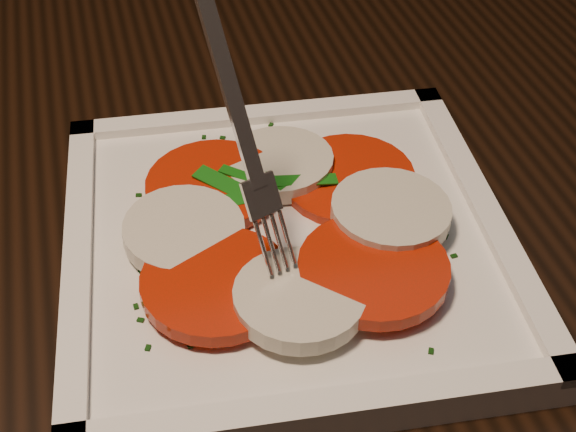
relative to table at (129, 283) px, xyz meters
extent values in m
cube|color=black|center=(0.00, 0.00, 0.08)|extent=(1.20, 0.80, 0.04)
cylinder|color=black|center=(0.54, 0.34, -0.30)|extent=(0.06, 0.06, 0.71)
cube|color=black|center=(-0.09, 0.59, -0.20)|extent=(0.53, 0.53, 0.04)
cylinder|color=black|center=(0.13, 0.47, -0.45)|extent=(0.04, 0.04, 0.41)
cylinder|color=black|center=(0.03, 0.81, -0.45)|extent=(0.04, 0.04, 0.41)
cube|color=white|center=(0.09, -0.10, 0.11)|extent=(0.27, 0.27, 0.01)
cylinder|color=#BB1904|center=(0.14, -0.06, 0.12)|extent=(0.08, 0.08, 0.01)
cylinder|color=beige|center=(0.10, -0.04, 0.12)|extent=(0.07, 0.07, 0.01)
cylinder|color=#BB1904|center=(0.06, -0.05, 0.12)|extent=(0.08, 0.08, 0.01)
cylinder|color=beige|center=(0.04, -0.09, 0.12)|extent=(0.07, 0.07, 0.01)
cylinder|color=#BB1904|center=(0.05, -0.13, 0.12)|extent=(0.08, 0.08, 0.01)
cylinder|color=beige|center=(0.08, -0.15, 0.12)|extent=(0.07, 0.07, 0.01)
cylinder|color=#BB1904|center=(0.13, -0.14, 0.13)|extent=(0.08, 0.08, 0.01)
cylinder|color=beige|center=(0.15, -0.11, 0.13)|extent=(0.07, 0.07, 0.01)
cube|color=#136110|center=(0.11, -0.06, 0.12)|extent=(0.04, 0.01, 0.01)
cube|color=#136110|center=(0.08, -0.07, 0.12)|extent=(0.03, 0.01, 0.00)
cube|color=#136110|center=(0.07, -0.06, 0.12)|extent=(0.03, 0.04, 0.00)
cube|color=#136110|center=(0.10, -0.13, 0.12)|extent=(0.03, 0.02, 0.00)
cube|color=#136110|center=(0.09, -0.06, 0.12)|extent=(0.02, 0.03, 0.00)
cube|color=#136110|center=(0.10, -0.15, 0.12)|extent=(0.03, 0.02, 0.00)
cube|color=#136110|center=(0.08, -0.05, 0.12)|extent=(0.02, 0.02, 0.00)
cube|color=black|center=(0.01, -0.10, 0.11)|extent=(0.00, 0.00, 0.00)
cube|color=black|center=(0.01, -0.08, 0.11)|extent=(0.00, 0.00, 0.00)
cube|color=black|center=(0.02, -0.04, 0.11)|extent=(0.00, 0.00, 0.00)
cube|color=black|center=(0.16, -0.04, 0.11)|extent=(0.00, 0.00, 0.00)
cube|color=black|center=(0.01, -0.10, 0.11)|extent=(0.00, 0.00, 0.00)
cube|color=black|center=(0.00, -0.13, 0.11)|extent=(0.00, 0.00, 0.00)
cube|color=black|center=(0.11, 0.01, 0.11)|extent=(0.00, 0.00, 0.00)
cube|color=black|center=(0.01, -0.14, 0.11)|extent=(0.00, 0.00, 0.00)
cube|color=black|center=(0.02, -0.06, 0.11)|extent=(0.00, 0.00, 0.00)
cube|color=black|center=(0.14, -0.19, 0.11)|extent=(0.00, 0.00, 0.00)
cube|color=black|center=(0.18, -0.12, 0.11)|extent=(0.00, 0.00, 0.00)
cube|color=black|center=(0.09, 0.00, 0.11)|extent=(0.00, 0.00, 0.00)
cube|color=black|center=(0.02, -0.10, 0.11)|extent=(0.00, 0.00, 0.00)
cube|color=black|center=(0.16, -0.14, 0.11)|extent=(0.00, 0.00, 0.00)
cube|color=black|center=(0.17, -0.14, 0.11)|extent=(0.00, 0.00, 0.00)
cube|color=black|center=(0.06, 0.01, 0.11)|extent=(0.00, 0.00, 0.00)
cube|color=black|center=(0.01, -0.16, 0.11)|extent=(0.00, 0.00, 0.00)
cube|color=black|center=(0.03, -0.16, 0.11)|extent=(0.00, 0.00, 0.00)
cube|color=black|center=(0.05, -0.16, 0.11)|extent=(0.00, 0.00, 0.00)
cube|color=black|center=(0.18, -0.14, 0.11)|extent=(0.00, 0.00, 0.00)
cube|color=black|center=(0.01, -0.06, 0.11)|extent=(0.00, 0.00, 0.00)
cube|color=black|center=(0.08, 0.00, 0.11)|extent=(0.00, 0.00, 0.00)
cube|color=black|center=(0.18, -0.06, 0.11)|extent=(0.00, 0.00, 0.00)
camera|label=1|loc=(0.01, -0.41, 0.42)|focal=50.00mm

